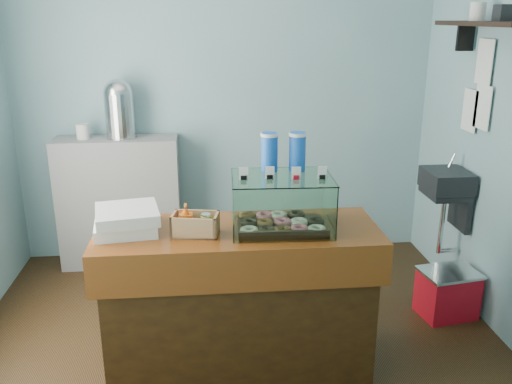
{
  "coord_description": "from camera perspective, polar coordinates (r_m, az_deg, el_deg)",
  "views": [
    {
      "loc": [
        -0.17,
        -3.08,
        2.04
      ],
      "look_at": [
        0.11,
        -0.15,
        1.08
      ],
      "focal_mm": 38.0,
      "sensor_mm": 36.0,
      "label": 1
    }
  ],
  "objects": [
    {
      "name": "room_shell",
      "position": [
        3.12,
        -1.87,
        11.78
      ],
      "size": [
        3.54,
        3.04,
        2.82
      ],
      "color": "#719CA5",
      "rests_on": "ground"
    },
    {
      "name": "ground",
      "position": [
        3.7,
        -2.0,
        -15.48
      ],
      "size": [
        3.5,
        3.5,
        0.0
      ],
      "primitive_type": "plane",
      "color": "black",
      "rests_on": "ground"
    },
    {
      "name": "pastry_boxes",
      "position": [
        3.09,
        -13.47,
        -2.87
      ],
      "size": [
        0.39,
        0.39,
        0.13
      ],
      "rotation": [
        0.0,
        0.0,
        0.13
      ],
      "color": "silver",
      "rests_on": "counter"
    },
    {
      "name": "condiment_crate",
      "position": [
        2.98,
        -6.56,
        -3.35
      ],
      "size": [
        0.27,
        0.19,
        0.18
      ],
      "rotation": [
        0.0,
        0.0,
        -0.18
      ],
      "color": "tan",
      "rests_on": "counter"
    },
    {
      "name": "coffee_urn",
      "position": [
        4.52,
        -14.21,
        8.64
      ],
      "size": [
        0.26,
        0.26,
        0.48
      ],
      "color": "silver",
      "rests_on": "back_shelf"
    },
    {
      "name": "display_case",
      "position": [
        3.04,
        2.68,
        -0.69
      ],
      "size": [
        0.57,
        0.43,
        0.52
      ],
      "rotation": [
        0.0,
        0.0,
        -0.04
      ],
      "color": "#32180F",
      "rests_on": "counter"
    },
    {
      "name": "back_shelf",
      "position": [
        4.71,
        -14.11,
        -1.05
      ],
      "size": [
        1.0,
        0.32,
        1.1
      ],
      "primitive_type": "cube",
      "color": "gray",
      "rests_on": "ground"
    },
    {
      "name": "red_cooler",
      "position": [
        4.14,
        19.48,
        -9.99
      ],
      "size": [
        0.43,
        0.35,
        0.34
      ],
      "rotation": [
        0.0,
        0.0,
        0.16
      ],
      "color": "red",
      "rests_on": "ground"
    },
    {
      "name": "counter",
      "position": [
        3.25,
        -1.8,
        -11.21
      ],
      "size": [
        1.6,
        0.6,
        0.9
      ],
      "color": "#3C240B",
      "rests_on": "ground"
    }
  ]
}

